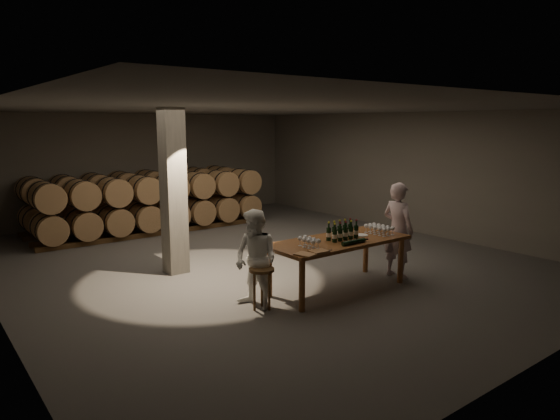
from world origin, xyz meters
TOP-DOWN VIEW (x-y plane):
  - room at (-1.80, 0.20)m, footprint 12.00×12.00m
  - tasting_table at (0.00, -2.50)m, footprint 2.60×1.10m
  - barrel_stack_back at (-0.57, 5.20)m, footprint 6.26×0.95m
  - barrel_stack_front at (-0.57, 3.80)m, footprint 6.26×0.95m
  - bottle_cluster at (0.08, -2.52)m, footprint 0.60×0.23m
  - lying_bottles at (-0.01, -2.89)m, footprint 0.60×0.08m
  - glass_cluster_left at (-0.76, -2.60)m, footprint 0.19×0.41m
  - glass_cluster_right at (0.93, -2.61)m, footprint 0.30×0.52m
  - plate at (0.56, -2.51)m, footprint 0.25×0.25m
  - notebook_near at (-0.86, -2.95)m, footprint 0.30×0.24m
  - notebook_corner at (-1.14, -2.95)m, footprint 0.30×0.35m
  - pen at (-0.67, -2.95)m, footprint 0.15×0.06m
  - stool at (-1.62, -2.47)m, footprint 0.40×0.40m
  - person_man at (1.43, -2.64)m, footprint 0.45×0.67m
  - person_woman at (-1.65, -2.36)m, footprint 0.75×0.88m

SIDE VIEW (x-z plane):
  - stool at x=-1.62m, z-range 0.21..0.88m
  - person_woman at x=-1.65m, z-range 0.00..1.58m
  - tasting_table at x=0.00m, z-range 0.35..1.25m
  - barrel_stack_back at x=-0.57m, z-range 0.04..1.61m
  - barrel_stack_front at x=-0.57m, z-range 0.04..1.61m
  - pen at x=-0.67m, z-range 0.90..0.91m
  - plate at x=0.56m, z-range 0.90..0.92m
  - person_man at x=1.43m, z-range 0.00..1.82m
  - notebook_corner at x=-1.14m, z-range 0.90..0.92m
  - notebook_near at x=-0.86m, z-range 0.90..0.93m
  - lying_bottles at x=-0.01m, z-range 0.90..0.98m
  - glass_cluster_right at x=0.93m, z-range 0.94..1.10m
  - bottle_cluster at x=0.08m, z-range 0.85..1.19m
  - glass_cluster_left at x=-0.76m, z-range 0.94..1.10m
  - room at x=-1.80m, z-range -4.40..7.60m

